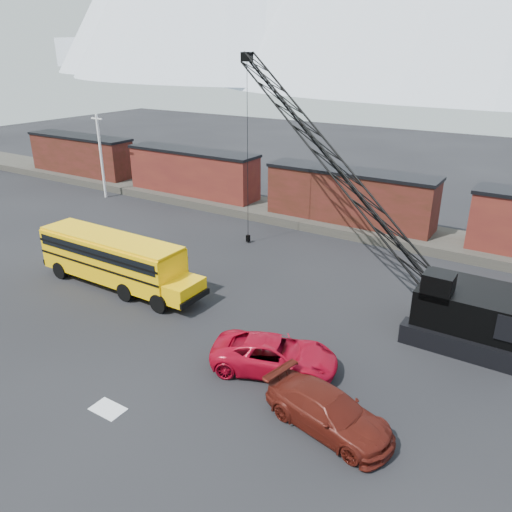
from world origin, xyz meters
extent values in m
plane|color=black|center=(0.00, 0.00, 0.00)|extent=(160.00, 160.00, 0.00)
cube|color=#46423A|center=(0.00, 22.00, 0.35)|extent=(120.00, 5.00, 0.70)
cube|color=#521A17|center=(-32.00, 22.00, 2.70)|extent=(13.50, 2.90, 4.00)
cube|color=black|center=(-32.00, 22.00, 4.75)|extent=(13.70, 3.10, 0.25)
cube|color=black|center=(-36.20, 22.00, 1.00)|extent=(2.20, 2.40, 0.60)
cube|color=black|center=(-27.80, 22.00, 1.00)|extent=(2.20, 2.40, 0.60)
cube|color=#4C1715|center=(-16.00, 22.00, 2.70)|extent=(13.50, 2.90, 4.00)
cube|color=black|center=(-16.00, 22.00, 4.75)|extent=(13.70, 3.10, 0.25)
cube|color=black|center=(-20.20, 22.00, 1.00)|extent=(2.20, 2.40, 0.60)
cube|color=black|center=(-11.80, 22.00, 1.00)|extent=(2.20, 2.40, 0.60)
cube|color=#521A17|center=(0.00, 22.00, 2.70)|extent=(13.50, 2.90, 4.00)
cube|color=black|center=(0.00, 22.00, 4.75)|extent=(13.70, 3.10, 0.25)
cube|color=black|center=(-4.20, 22.00, 1.00)|extent=(2.20, 2.40, 0.60)
cube|color=black|center=(4.20, 22.00, 1.00)|extent=(2.20, 2.40, 0.60)
cube|color=black|center=(11.80, 22.00, 1.00)|extent=(2.20, 2.40, 0.60)
cylinder|color=silver|center=(-24.00, 18.00, 4.00)|extent=(0.24, 0.24, 8.00)
cube|color=silver|center=(-24.00, 18.00, 7.60)|extent=(1.40, 0.12, 0.12)
cube|color=silver|center=(0.50, -4.00, 0.01)|extent=(1.40, 0.90, 0.02)
cube|color=#FFBC05|center=(-8.12, 4.38, 1.80)|extent=(10.00, 2.50, 2.50)
cube|color=#FFBC05|center=(-2.52, 4.38, 1.10)|extent=(1.60, 2.30, 1.10)
cube|color=#FFBC05|center=(-8.12, 4.38, 3.10)|extent=(10.00, 2.30, 0.18)
cube|color=black|center=(-8.12, 3.12, 2.50)|extent=(9.60, 0.05, 0.65)
cube|color=black|center=(-8.12, 5.64, 2.50)|extent=(9.60, 0.05, 0.65)
cube|color=black|center=(-1.67, 4.38, 0.80)|extent=(0.15, 2.45, 0.35)
cube|color=black|center=(-13.17, 4.38, 0.80)|extent=(0.15, 2.50, 0.35)
cylinder|color=black|center=(-11.72, 3.23, 0.55)|extent=(1.10, 0.35, 1.10)
cylinder|color=black|center=(-11.72, 5.53, 0.55)|extent=(1.10, 0.35, 1.10)
cylinder|color=black|center=(-5.92, 3.23, 0.55)|extent=(1.10, 0.35, 1.10)
cylinder|color=black|center=(-5.92, 5.53, 0.55)|extent=(1.10, 0.35, 1.10)
cylinder|color=black|center=(-3.32, 3.23, 0.55)|extent=(1.10, 0.35, 1.10)
cylinder|color=black|center=(-3.32, 5.53, 0.55)|extent=(1.10, 0.35, 1.10)
imported|color=#AF0820|center=(4.84, 1.99, 0.79)|extent=(6.24, 4.37, 1.58)
imported|color=#4F150E|center=(8.51, -0.18, 0.77)|extent=(5.66, 3.23, 1.54)
cube|color=black|center=(11.63, 7.80, 0.50)|extent=(5.50, 1.00, 1.00)
cube|color=black|center=(11.63, 11.00, 0.50)|extent=(5.50, 1.00, 1.00)
cube|color=black|center=(11.63, 9.40, 1.90)|extent=(4.80, 3.60, 1.80)
cube|color=black|center=(10.23, 8.20, 3.10)|extent=(1.40, 1.20, 1.30)
cube|color=black|center=(10.23, 7.65, 3.10)|extent=(1.20, 0.06, 0.90)
cube|color=black|center=(-5.09, 14.97, 13.12)|extent=(0.70, 0.50, 0.60)
cylinder|color=black|center=(-5.09, 14.97, 6.56)|extent=(0.04, 0.04, 12.82)
cube|color=black|center=(-5.09, 14.97, 0.35)|extent=(0.25, 0.25, 0.50)
camera|label=1|loc=(14.36, -14.59, 13.52)|focal=35.00mm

